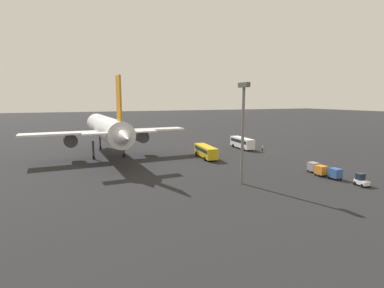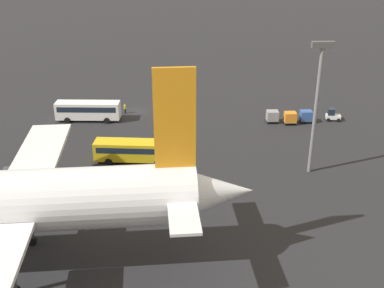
{
  "view_description": "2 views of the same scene",
  "coord_description": "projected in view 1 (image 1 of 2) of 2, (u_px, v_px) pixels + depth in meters",
  "views": [
    {
      "loc": [
        -68.21,
        52.36,
        14.79
      ],
      "look_at": [
        -2.31,
        24.73,
        4.01
      ],
      "focal_mm": 28.0,
      "sensor_mm": 36.0,
      "label": 1
    },
    {
      "loc": [
        -5.77,
        81.13,
        30.02
      ],
      "look_at": [
        -8.98,
        19.76,
        2.22
      ],
      "focal_mm": 45.0,
      "sensor_mm": 36.0,
      "label": 2
    }
  ],
  "objects": [
    {
      "name": "airplane",
      "position": [
        107.0,
        129.0,
        75.76
      ],
      "size": [
        46.94,
        39.69,
        19.48
      ],
      "rotation": [
        0.0,
        0.0,
        0.04
      ],
      "color": "silver",
      "rests_on": "ground"
    },
    {
      "name": "cargo_cart_grey",
      "position": [
        313.0,
        167.0,
        60.57
      ],
      "size": [
        2.01,
        1.7,
        2.06
      ],
      "rotation": [
        0.0,
        0.0,
        -0.01
      ],
      "color": "#38383D",
      "rests_on": "ground"
    },
    {
      "name": "cargo_cart_orange",
      "position": [
        321.0,
        170.0,
        57.69
      ],
      "size": [
        2.01,
        1.7,
        2.06
      ],
      "rotation": [
        0.0,
        0.0,
        -0.01
      ],
      "color": "#38383D",
      "rests_on": "ground"
    },
    {
      "name": "ground_plane",
      "position": [
        270.0,
        152.0,
        84.43
      ],
      "size": [
        600.0,
        600.0,
        0.0
      ],
      "primitive_type": "plane",
      "color": "#232326"
    },
    {
      "name": "cargo_cart_blue",
      "position": [
        335.0,
        173.0,
        55.34
      ],
      "size": [
        2.01,
        1.7,
        2.06
      ],
      "rotation": [
        0.0,
        0.0,
        -0.01
      ],
      "color": "#38383D",
      "rests_on": "ground"
    },
    {
      "name": "shuttle_bus_near",
      "position": [
        242.0,
        142.0,
        89.62
      ],
      "size": [
        10.87,
        3.55,
        3.27
      ],
      "rotation": [
        0.0,
        0.0,
        -0.07
      ],
      "color": "white",
      "rests_on": "ground"
    },
    {
      "name": "light_pole",
      "position": [
        243.0,
        123.0,
        51.09
      ],
      "size": [
        2.8,
        0.7,
        17.52
      ],
      "color": "slate",
      "rests_on": "ground"
    },
    {
      "name": "worker_person",
      "position": [
        262.0,
        148.0,
        85.56
      ],
      "size": [
        0.38,
        0.38,
        1.74
      ],
      "color": "#1E1E2D",
      "rests_on": "ground"
    },
    {
      "name": "shuttle_bus_far",
      "position": [
        206.0,
        151.0,
        75.54
      ],
      "size": [
        11.21,
        3.96,
        3.05
      ],
      "rotation": [
        0.0,
        0.0,
        -0.11
      ],
      "color": "gold",
      "rests_on": "ground"
    },
    {
      "name": "baggage_tug",
      "position": [
        361.0,
        180.0,
        51.32
      ],
      "size": [
        2.59,
        1.98,
        2.1
      ],
      "rotation": [
        0.0,
        0.0,
        -0.17
      ],
      "color": "white",
      "rests_on": "ground"
    }
  ]
}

